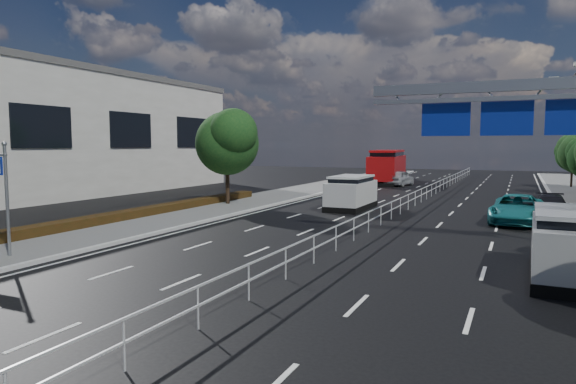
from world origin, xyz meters
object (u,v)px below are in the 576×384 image
at_px(parked_car_teal, 517,209).
at_px(near_car_dark, 400,174).
at_px(near_car_silver, 399,178).
at_px(silver_minivan, 571,245).
at_px(red_bus, 388,166).
at_px(parked_car_dark, 551,207).
at_px(white_minivan, 351,193).
at_px(overhead_gantry, 527,110).

bearing_deg(parked_car_teal, near_car_dark, 115.15).
xyz_separation_m(near_car_silver, silver_minivan, (12.99, -35.28, 0.27)).
distance_m(near_car_silver, near_car_dark, 10.46).
height_order(red_bus, parked_car_dark, red_bus).
bearing_deg(silver_minivan, white_minivan, 130.05).
bearing_deg(near_car_silver, parked_car_teal, 124.07).
xyz_separation_m(white_minivan, near_car_dark, (-3.52, 31.19, -0.42)).
relative_size(overhead_gantry, parked_car_dark, 2.25).
bearing_deg(near_car_dark, silver_minivan, 105.67).
xyz_separation_m(overhead_gantry, red_bus, (-13.71, 34.12, -3.69)).
bearing_deg(parked_car_teal, overhead_gantry, -85.05).
height_order(white_minivan, silver_minivan, white_minivan).
height_order(overhead_gantry, parked_car_dark, overhead_gantry).
height_order(red_bus, parked_car_teal, red_bus).
height_order(red_bus, near_car_dark, red_bus).
distance_m(red_bus, parked_car_teal, 29.95).
bearing_deg(white_minivan, near_car_silver, 94.01).
relative_size(red_bus, near_car_silver, 2.61).
distance_m(near_car_silver, parked_car_dark, 24.07).
distance_m(overhead_gantry, red_bus, 36.95).
bearing_deg(near_car_silver, near_car_dark, -70.09).
xyz_separation_m(red_bus, parked_car_dark, (15.27, -23.70, -1.25)).
height_order(near_car_dark, parked_car_teal, parked_car_teal).
bearing_deg(overhead_gantry, silver_minivan, -73.67).
xyz_separation_m(white_minivan, silver_minivan, (11.64, -14.32, -0.00)).
bearing_deg(silver_minivan, parked_car_teal, 98.57).
bearing_deg(near_car_silver, red_bus, -51.51).
height_order(near_car_silver, near_car_dark, near_car_silver).
relative_size(overhead_gantry, red_bus, 0.82).
height_order(overhead_gantry, parked_car_teal, overhead_gantry).
height_order(white_minivan, red_bus, red_bus).
bearing_deg(parked_car_dark, near_car_silver, 122.88).
distance_m(silver_minivan, parked_car_teal, 12.21).
relative_size(near_car_dark, parked_car_teal, 0.73).
bearing_deg(parked_car_dark, silver_minivan, -90.98).
height_order(silver_minivan, parked_car_teal, silver_minivan).
bearing_deg(silver_minivan, near_car_dark, 109.36).
relative_size(near_car_silver, parked_car_dark, 1.05).
bearing_deg(near_car_dark, parked_car_dark, 114.04).
bearing_deg(near_car_silver, parked_car_dark, 131.12).
bearing_deg(white_minivan, near_car_dark, 96.76).
relative_size(overhead_gantry, silver_minivan, 1.92).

